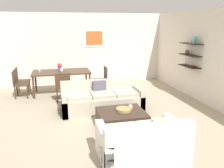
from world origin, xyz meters
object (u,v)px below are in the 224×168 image
object	(u,v)px
decorative_bowl	(124,109)
dining_chair_right_near	(102,78)
dining_chair_foot	(63,85)
wine_glass_left_near	(39,70)
loveseat_white	(142,143)
dining_table	(61,73)
sofa_beige	(102,100)
coffee_table	(121,119)
dining_chair_left_far	(20,79)
wine_glass_foot	(62,70)
wine_glass_left_far	(40,68)
candle_jar	(131,107)
dining_chair_left_near	(18,82)
centerpiece_vase	(60,67)

from	to	relation	value
decorative_bowl	dining_chair_right_near	xyz separation A→B (m)	(0.09, 2.89, 0.09)
dining_chair_foot	wine_glass_left_near	world-z (taller)	wine_glass_left_near
loveseat_white	decorative_bowl	bearing A→B (deg)	87.56
loveseat_white	dining_table	bearing A→B (deg)	105.16
sofa_beige	dining_table	bearing A→B (deg)	117.14
loveseat_white	coffee_table	size ratio (longest dim) A/B	1.42
coffee_table	dining_chair_foot	xyz separation A→B (m)	(-1.21, 2.21, 0.31)
dining_chair_right_near	dining_chair_left_far	size ratio (longest dim) A/B	1.00
wine_glass_foot	wine_glass_left_far	size ratio (longest dim) A/B	1.16
candle_jar	dining_chair_left_far	distance (m)	4.29
dining_chair_right_near	dining_chair_left_near	size ratio (longest dim) A/B	1.00
decorative_bowl	wine_glass_foot	world-z (taller)	wine_glass_foot
dining_chair_left_near	wine_glass_foot	distance (m)	1.42
sofa_beige	dining_chair_left_far	distance (m)	3.21
dining_chair_right_near	wine_glass_left_near	xyz separation A→B (m)	(-2.05, 0.10, 0.35)
sofa_beige	wine_glass_left_near	bearing A→B (deg)	132.98
dining_table	dining_chair_left_near	size ratio (longest dim) A/B	2.15
centerpiece_vase	wine_glass_left_near	bearing A→B (deg)	-164.06
sofa_beige	centerpiece_vase	xyz separation A→B (m)	(-1.04, 2.00, 0.61)
wine_glass_left_near	sofa_beige	bearing A→B (deg)	-47.02
decorative_bowl	dining_table	world-z (taller)	dining_table
loveseat_white	decorative_bowl	distance (m)	1.34
coffee_table	wine_glass_left_near	distance (m)	3.62
dining_chair_right_near	dining_chair_left_near	distance (m)	2.70
dining_table	wine_glass_left_far	size ratio (longest dim) A/B	11.72
dining_chair_foot	wine_glass_foot	xyz separation A→B (m)	(-0.00, 0.47, 0.38)
dining_chair_left_far	wine_glass_left_far	world-z (taller)	wine_glass_left_far
dining_chair_foot	wine_glass_left_far	distance (m)	1.31
dining_table	dining_chair_left_far	xyz separation A→B (m)	(-1.35, 0.23, -0.18)
dining_table	dining_chair_right_near	size ratio (longest dim) A/B	2.15
sofa_beige	dining_chair_left_far	xyz separation A→B (m)	(-2.35, 2.17, 0.21)
coffee_table	dining_chair_right_near	world-z (taller)	dining_chair_right_near
dining_chair_left_near	centerpiece_vase	world-z (taller)	centerpiece_vase
dining_chair_foot	centerpiece_vase	bearing A→B (deg)	92.81
dining_chair_foot	dining_chair_left_near	bearing A→B (deg)	152.96
dining_chair_foot	candle_jar	bearing A→B (deg)	-55.10
dining_chair_left_far	candle_jar	bearing A→B (deg)	-49.10
dining_chair_left_near	wine_glass_foot	size ratio (longest dim) A/B	4.72
wine_glass_foot	coffee_table	bearing A→B (deg)	-65.72
loveseat_white	wine_glass_foot	distance (m)	4.22
dining_table	centerpiece_vase	bearing A→B (deg)	129.76
candle_jar	wine_glass_foot	world-z (taller)	wine_glass_foot
dining_chair_left_far	centerpiece_vase	distance (m)	1.37
decorative_bowl	centerpiece_vase	xyz separation A→B (m)	(-1.31, 3.18, 0.49)
dining_chair_foot	dining_chair_left_far	bearing A→B (deg)	139.54
coffee_table	dining_chair_left_far	xyz separation A→B (m)	(-2.56, 3.37, 0.31)
decorative_bowl	dining_table	xyz separation A→B (m)	(-1.26, 3.12, 0.27)
wine_glass_left_near	decorative_bowl	bearing A→B (deg)	-56.78
dining_chair_left_far	wine_glass_left_far	bearing A→B (deg)	-9.02
wine_glass_foot	sofa_beige	bearing A→B (deg)	-56.22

